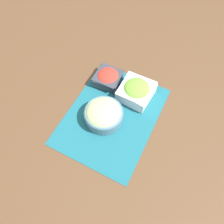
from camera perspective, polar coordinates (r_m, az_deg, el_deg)
ground_plane at (r=0.99m, az=0.00°, el=-0.98°), size 3.00×3.00×0.00m
placemat at (r=0.98m, az=0.00°, el=-0.93°), size 0.50×0.38×0.00m
cucumber_bowl at (r=0.94m, az=-2.18°, el=-0.47°), size 0.17×0.17×0.08m
lettuce_bowl at (r=1.01m, az=6.38°, el=5.55°), size 0.15×0.15×0.08m
tomato_bowl at (r=1.06m, az=-1.04°, el=8.99°), size 0.13×0.13×0.06m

